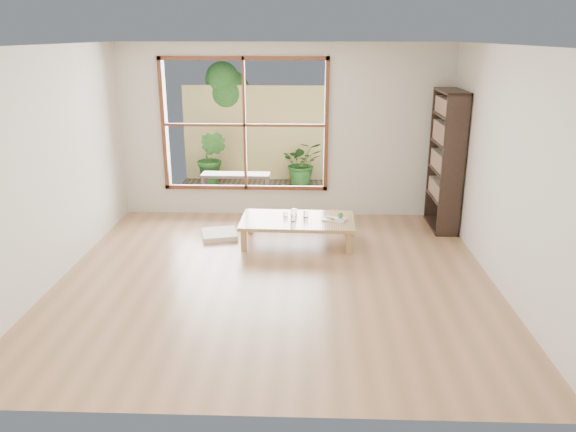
% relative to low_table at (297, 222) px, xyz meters
% --- Properties ---
extents(ground, '(5.00, 5.00, 0.00)m').
position_rel_low_table_xyz_m(ground, '(-0.23, -1.17, -0.29)').
color(ground, tan).
rests_on(ground, ground).
extents(low_table, '(1.54, 0.89, 0.33)m').
position_rel_low_table_xyz_m(low_table, '(0.00, 0.00, 0.00)').
color(low_table, tan).
rests_on(low_table, ground).
extents(floor_cushion, '(0.57, 0.57, 0.07)m').
position_rel_low_table_xyz_m(floor_cushion, '(-1.10, 0.18, -0.26)').
color(floor_cushion, white).
rests_on(floor_cushion, ground).
extents(bookshelf, '(0.32, 0.89, 1.98)m').
position_rel_low_table_xyz_m(bookshelf, '(2.09, 0.73, 0.70)').
color(bookshelf, '#2F221A').
rests_on(bookshelf, ground).
extents(glass_tall, '(0.07, 0.07, 0.12)m').
position_rel_low_table_xyz_m(glass_tall, '(-0.06, -0.10, 0.10)').
color(glass_tall, silver).
rests_on(glass_tall, low_table).
extents(glass_mid, '(0.07, 0.07, 0.10)m').
position_rel_low_table_xyz_m(glass_mid, '(0.11, 0.08, 0.09)').
color(glass_mid, silver).
rests_on(glass_mid, low_table).
extents(glass_short, '(0.08, 0.08, 0.10)m').
position_rel_low_table_xyz_m(glass_short, '(-0.05, 0.14, 0.09)').
color(glass_short, silver).
rests_on(glass_short, low_table).
extents(glass_small, '(0.06, 0.06, 0.07)m').
position_rel_low_table_xyz_m(glass_small, '(-0.17, 0.09, 0.08)').
color(glass_small, silver).
rests_on(glass_small, low_table).
extents(food_tray, '(0.35, 0.30, 0.09)m').
position_rel_low_table_xyz_m(food_tray, '(0.51, -0.02, 0.06)').
color(food_tray, white).
rests_on(food_tray, low_table).
extents(deck, '(2.80, 2.00, 0.05)m').
position_rel_low_table_xyz_m(deck, '(-0.83, 2.39, -0.29)').
color(deck, '#3D342C').
rests_on(deck, ground).
extents(garden_bench, '(1.19, 0.36, 0.37)m').
position_rel_low_table_xyz_m(garden_bench, '(-1.12, 2.26, 0.05)').
color(garden_bench, '#2F221A').
rests_on(garden_bench, deck).
extents(bamboo_fence, '(2.80, 0.06, 1.80)m').
position_rel_low_table_xyz_m(bamboo_fence, '(-0.83, 3.39, 0.61)').
color(bamboo_fence, '#D9C86F').
rests_on(bamboo_fence, ground).
extents(shrub_right, '(0.81, 0.73, 0.82)m').
position_rel_low_table_xyz_m(shrub_right, '(0.03, 3.01, 0.14)').
color(shrub_right, '#2B6625').
rests_on(shrub_right, deck).
extents(shrub_left, '(0.68, 0.62, 1.01)m').
position_rel_low_table_xyz_m(shrub_left, '(-1.64, 2.93, 0.24)').
color(shrub_left, '#2B6625').
rests_on(shrub_left, deck).
extents(garden_tree, '(1.04, 0.85, 2.22)m').
position_rel_low_table_xyz_m(garden_tree, '(-1.51, 3.69, 1.33)').
color(garden_tree, '#4C3D2D').
rests_on(garden_tree, ground).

